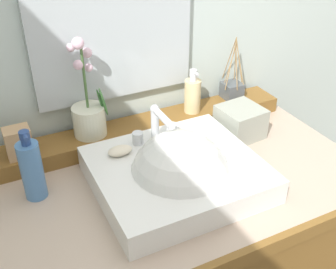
{
  "coord_description": "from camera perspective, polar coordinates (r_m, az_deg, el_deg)",
  "views": [
    {
      "loc": [
        -0.4,
        -0.83,
        1.57
      ],
      "look_at": [
        0.01,
        -0.01,
        1.0
      ],
      "focal_mm": 43.9,
      "sensor_mm": 36.0,
      "label": 1
    }
  ],
  "objects": [
    {
      "name": "soap_bar",
      "position": [
        1.15,
        -6.67,
        -2.24
      ],
      "size": [
        0.07,
        0.04,
        0.02
      ],
      "primitive_type": "ellipsoid",
      "color": "beige",
      "rests_on": "sink_basin"
    },
    {
      "name": "mirror",
      "position": [
        1.25,
        -7.82,
        17.32
      ],
      "size": [
        0.51,
        0.02,
        0.57
      ],
      "primitive_type": "cube",
      "color": "silver"
    },
    {
      "name": "sink_basin",
      "position": [
        1.13,
        1.47,
        -5.94
      ],
      "size": [
        0.44,
        0.4,
        0.29
      ],
      "color": "white",
      "rests_on": "vanity_cabinet"
    },
    {
      "name": "soap_dispenser",
      "position": [
        1.38,
        3.43,
        5.53
      ],
      "size": [
        0.06,
        0.06,
        0.15
      ],
      "color": "#DCC18A",
      "rests_on": "back_ledge"
    },
    {
      "name": "reed_diffuser",
      "position": [
        1.5,
        8.86,
        6.25
      ],
      "size": [
        0.08,
        0.1,
        0.23
      ],
      "color": "#50565B",
      "rests_on": "back_ledge"
    },
    {
      "name": "wall_back",
      "position": [
        1.37,
        -8.9,
        16.0
      ],
      "size": [
        2.97,
        0.2,
        2.4
      ],
      "primitive_type": "cube",
      "color": "silver",
      "rests_on": "ground"
    },
    {
      "name": "tissue_box",
      "position": [
        1.37,
        9.99,
        1.74
      ],
      "size": [
        0.14,
        0.14,
        0.1
      ],
      "primitive_type": "cube",
      "rotation": [
        0.0,
        0.0,
        0.09
      ],
      "color": "#989B8D",
      "rests_on": "vanity_cabinet"
    },
    {
      "name": "trinket_box",
      "position": [
        1.23,
        -20.04,
        -1.05
      ],
      "size": [
        0.07,
        0.06,
        0.09
      ],
      "primitive_type": "cube",
      "rotation": [
        0.0,
        0.0,
        0.01
      ],
      "color": "tan",
      "rests_on": "back_ledge"
    },
    {
      "name": "potted_plant",
      "position": [
        1.26,
        -10.93,
        3.01
      ],
      "size": [
        0.11,
        0.1,
        0.32
      ],
      "color": "silver",
      "rests_on": "back_ledge"
    },
    {
      "name": "lotion_bottle",
      "position": [
        1.12,
        -18.39,
        -4.63
      ],
      "size": [
        0.06,
        0.06,
        0.2
      ],
      "color": "#4C7BB3",
      "rests_on": "vanity_cabinet"
    },
    {
      "name": "back_ledge",
      "position": [
        1.34,
        -5.26,
        0.31
      ],
      "size": [
        1.1,
        0.12,
        0.05
      ],
      "primitive_type": "cube",
      "color": "brown",
      "rests_on": "vanity_cabinet"
    }
  ]
}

